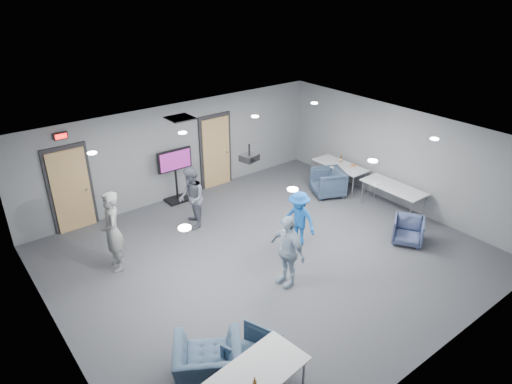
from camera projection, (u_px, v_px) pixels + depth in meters
floor at (268, 256)px, 10.40m from camera, size 9.00×9.00×0.00m
ceiling at (270, 145)px, 9.21m from camera, size 9.00×9.00×0.00m
wall_back at (178, 151)px, 12.65m from camera, size 9.00×0.02×2.70m
wall_front at (435, 300)px, 6.97m from camera, size 9.00×0.02×2.70m
wall_left at (53, 283)px, 7.33m from camera, size 0.02×8.00×2.70m
wall_right at (398, 157)px, 12.28m from camera, size 0.02×8.00×2.70m
door_left at (71, 190)px, 11.09m from camera, size 1.06×0.17×2.24m
door_right at (216, 152)px, 13.40m from camera, size 1.06×0.17×2.24m
exit_sign at (61, 136)px, 10.47m from camera, size 0.32×0.08×0.16m
hvac_diffuser at (180, 118)px, 10.93m from camera, size 0.60×0.60×0.03m
downlights at (270, 146)px, 9.22m from camera, size 6.18×3.78×0.02m
person_a at (113, 232)px, 9.62m from camera, size 0.58×0.75×1.82m
person_b at (191, 198)px, 11.28m from camera, size 0.85×0.94×1.60m
person_c at (287, 251)px, 9.19m from camera, size 0.40×0.94×1.59m
person_d at (298, 219)px, 10.54m from camera, size 0.73×1.00×1.39m
chair_right_a at (328, 183)px, 13.08m from camera, size 1.13×1.12×0.78m
chair_right_c at (408, 231)px, 10.81m from camera, size 0.96×0.95×0.64m
chair_front_a at (251, 354)px, 7.32m from camera, size 0.93×0.94×0.67m
chair_front_b at (208, 361)px, 7.18m from camera, size 1.37×1.33×0.68m
table_right_a at (340, 166)px, 13.42m from camera, size 0.70×1.67×0.73m
table_right_b at (394, 188)px, 12.07m from camera, size 0.72×1.72×0.73m
table_front_left at (248, 381)px, 6.41m from camera, size 1.98×1.02×0.73m
bottle_right at (341, 159)px, 13.55m from camera, size 0.06×0.06×0.24m
snack_box at (353, 165)px, 13.30m from camera, size 0.18×0.16×0.03m
wrapper at (378, 184)px, 12.15m from camera, size 0.26×0.21×0.05m
tv_stand at (176, 172)px, 12.54m from camera, size 1.00×0.48×1.53m
projector at (249, 157)px, 9.40m from camera, size 0.40×0.37×0.36m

